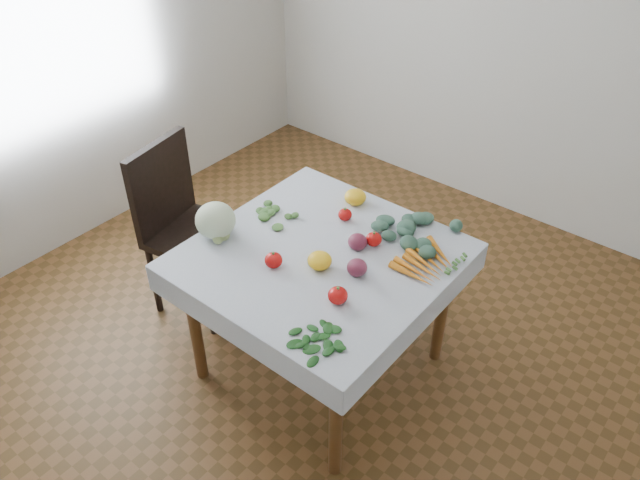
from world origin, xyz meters
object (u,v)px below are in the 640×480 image
object	(u,v)px
chair	(182,218)
heirloom_back	(355,197)
cabbage	(215,220)
carrot_bunch	(426,263)
table	(321,271)

from	to	relation	value
chair	heirloom_back	world-z (taller)	chair
cabbage	chair	bearing A→B (deg)	162.69
heirloom_back	carrot_bunch	world-z (taller)	heirloom_back
chair	table	bearing A→B (deg)	3.29
chair	heirloom_back	distance (m)	0.97
table	carrot_bunch	bearing A→B (deg)	28.99
heirloom_back	carrot_bunch	size ratio (longest dim) A/B	0.36
chair	cabbage	bearing A→B (deg)	-17.31
chair	heirloom_back	size ratio (longest dim) A/B	8.94
table	chair	bearing A→B (deg)	-176.71
chair	carrot_bunch	xyz separation A→B (m)	(1.36, 0.29, 0.20)
table	chair	xyz separation A→B (m)	(-0.94, -0.05, -0.08)
chair	carrot_bunch	world-z (taller)	chair
chair	cabbage	distance (m)	0.55
cabbage	heirloom_back	xyz separation A→B (m)	(0.35, 0.64, -0.05)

